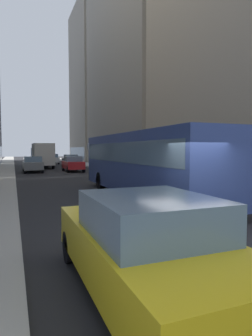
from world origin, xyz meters
TOP-DOWN VIEW (x-y plane):
  - ground_plane at (0.00, 35.00)m, footprint 120.00×120.00m
  - sidewalk_left at (-5.70, 35.00)m, footprint 2.40×110.00m
  - sidewalk_right at (5.70, 35.00)m, footprint 2.40×110.00m
  - building_right_mid at (11.90, 31.97)m, footprint 8.46×23.23m
  - building_right_far at (11.90, 53.41)m, footprint 8.28×15.69m
  - transit_bus at (1.20, 5.84)m, footprint 2.78×11.53m
  - car_white_van at (1.20, 41.07)m, footprint 1.79×4.58m
  - car_grey_wagon at (-2.80, 24.19)m, footprint 1.82×4.49m
  - car_black_suv at (2.80, 33.51)m, footprint 1.71×4.60m
  - car_yellow_taxi at (-2.80, -2.81)m, footprint 1.81×4.47m
  - car_red_coupe at (1.20, 23.52)m, footprint 1.73×4.12m
  - box_truck at (-1.20, 31.23)m, footprint 2.30×7.50m
  - dalmatian_dog at (-0.54, 0.90)m, footprint 0.22×0.96m
  - pedestrian_with_handbag at (5.33, 6.07)m, footprint 0.45×0.34m
  - pedestrian_in_coat at (5.26, 5.97)m, footprint 0.34×0.34m

SIDE VIEW (x-z plane):
  - ground_plane at x=0.00m, z-range 0.00..0.00m
  - sidewalk_left at x=-5.70m, z-range 0.00..0.15m
  - sidewalk_right at x=5.70m, z-range 0.00..0.15m
  - dalmatian_dog at x=-0.54m, z-range 0.15..0.87m
  - car_red_coupe at x=1.20m, z-range 0.01..1.63m
  - car_black_suv at x=2.80m, z-range 0.01..1.63m
  - car_yellow_taxi at x=-2.80m, z-range 0.01..1.63m
  - car_grey_wagon at x=-2.80m, z-range 0.01..1.63m
  - car_white_van at x=1.20m, z-range 0.01..1.63m
  - pedestrian_in_coat at x=5.26m, z-range 0.17..1.86m
  - pedestrian_with_handbag at x=5.33m, z-range 0.17..1.86m
  - box_truck at x=-1.20m, z-range 0.14..3.19m
  - transit_bus at x=1.20m, z-range 0.25..3.30m
  - building_right_mid at x=11.90m, z-range -0.01..30.70m
  - building_right_far at x=11.90m, z-range -0.01..31.90m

